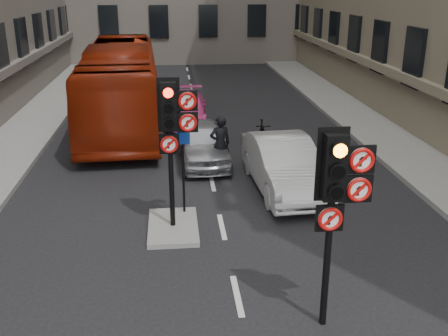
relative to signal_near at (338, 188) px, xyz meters
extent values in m
cube|color=gray|center=(-8.69, 11.01, -2.50)|extent=(3.00, 50.00, 0.16)
cube|color=gray|center=(5.71, 11.01, -2.50)|extent=(3.00, 50.00, 0.16)
cube|color=gray|center=(-2.69, 4.01, -2.52)|extent=(1.20, 2.00, 0.12)
cylinder|color=black|center=(-0.09, 0.01, -1.38)|extent=(0.12, 0.12, 2.40)
cube|color=black|center=(-0.09, 0.01, 0.37)|extent=(0.36, 0.28, 1.10)
cube|color=black|center=(-0.09, 0.14, 0.37)|extent=(0.52, 0.03, 1.25)
cylinder|color=orange|center=(-0.09, -0.24, 0.72)|extent=(0.22, 0.01, 0.22)
cylinder|color=black|center=(-0.09, -0.24, 0.37)|extent=(0.22, 0.01, 0.22)
cylinder|color=black|center=(-0.09, -0.24, 0.02)|extent=(0.22, 0.01, 0.22)
cube|color=black|center=(0.33, -0.01, 0.49)|extent=(0.47, 0.05, 0.47)
cylinder|color=white|center=(0.33, -0.05, 0.49)|extent=(0.41, 0.02, 0.41)
torus|color=#BF0C0A|center=(0.33, -0.07, 0.49)|extent=(0.41, 0.06, 0.41)
cube|color=#BF0C0A|center=(0.33, -0.07, 0.49)|extent=(0.25, 0.01, 0.25)
cube|color=black|center=(0.33, -0.01, -0.01)|extent=(0.47, 0.05, 0.47)
cylinder|color=white|center=(0.33, -0.05, -0.01)|extent=(0.41, 0.02, 0.41)
torus|color=#BF0C0A|center=(0.33, -0.07, -0.01)|extent=(0.41, 0.06, 0.41)
cube|color=#BF0C0A|center=(0.33, -0.07, -0.01)|extent=(0.25, 0.01, 0.25)
cube|color=black|center=(-0.11, -0.01, -0.51)|extent=(0.47, 0.05, 0.47)
cylinder|color=white|center=(-0.11, -0.05, -0.51)|extent=(0.41, 0.02, 0.41)
torus|color=#BF0C0A|center=(-0.11, -0.07, -0.51)|extent=(0.41, 0.06, 0.41)
cube|color=#BF0C0A|center=(-0.11, -0.07, -0.51)|extent=(0.25, 0.01, 0.25)
cylinder|color=black|center=(-2.69, 4.01, -1.26)|extent=(0.12, 0.12, 2.40)
cube|color=black|center=(-2.69, 4.01, 0.49)|extent=(0.36, 0.28, 1.10)
cube|color=black|center=(-2.69, 4.14, 0.49)|extent=(0.52, 0.03, 1.25)
cylinder|color=#FF1407|center=(-2.69, 3.76, 0.84)|extent=(0.22, 0.02, 0.22)
cylinder|color=black|center=(-2.69, 3.76, 0.49)|extent=(0.22, 0.02, 0.22)
cylinder|color=black|center=(-2.69, 3.76, 0.14)|extent=(0.22, 0.02, 0.22)
cube|color=black|center=(-2.27, 3.99, 0.61)|extent=(0.47, 0.05, 0.47)
cylinder|color=white|center=(-2.27, 3.95, 0.61)|extent=(0.41, 0.02, 0.41)
torus|color=#BF0C0A|center=(-2.27, 3.93, 0.61)|extent=(0.41, 0.06, 0.41)
cube|color=#BF0C0A|center=(-2.27, 3.93, 0.61)|extent=(0.25, 0.02, 0.25)
cube|color=black|center=(-2.27, 3.99, 0.11)|extent=(0.47, 0.05, 0.47)
cylinder|color=white|center=(-2.27, 3.95, 0.11)|extent=(0.41, 0.02, 0.41)
torus|color=#BF0C0A|center=(-2.27, 3.93, 0.11)|extent=(0.41, 0.06, 0.41)
cube|color=#BF0C0A|center=(-2.27, 3.93, 0.11)|extent=(0.25, 0.02, 0.25)
cube|color=black|center=(-2.71, 3.99, -0.39)|extent=(0.47, 0.05, 0.47)
cylinder|color=white|center=(-2.71, 3.95, -0.39)|extent=(0.41, 0.02, 0.41)
torus|color=#BF0C0A|center=(-2.71, 3.93, -0.39)|extent=(0.41, 0.06, 0.41)
cube|color=#BF0C0A|center=(-2.71, 3.93, -0.39)|extent=(0.25, 0.02, 0.25)
imported|color=#94979B|center=(-1.64, 8.95, -1.91)|extent=(1.75, 4.01, 1.34)
imported|color=silver|center=(0.51, 6.28, -1.82)|extent=(1.86, 4.68, 1.52)
imported|color=#CB3B81|center=(-2.02, 14.23, -1.97)|extent=(1.93, 4.31, 1.23)
imported|color=maroon|center=(-4.66, 14.15, -0.93)|extent=(3.33, 11.98, 3.31)
imported|color=black|center=(0.54, 10.00, -2.05)|extent=(0.65, 1.80, 1.06)
imported|color=black|center=(-1.15, 7.97, -1.67)|extent=(0.73, 0.55, 1.82)
cylinder|color=black|center=(-2.39, 4.76, -1.42)|extent=(0.06, 0.06, 2.09)
cube|color=navy|center=(-2.39, 4.71, -0.48)|extent=(0.37, 0.08, 0.29)
camera|label=1|loc=(-2.62, -7.59, 3.18)|focal=42.00mm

